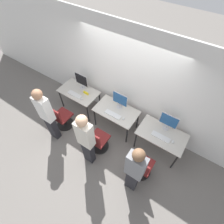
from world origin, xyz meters
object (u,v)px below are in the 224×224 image
at_px(monitor_right, 169,121).
at_px(office_chair_right, 141,167).
at_px(monitor_left, 81,81).
at_px(person_left, 46,114).
at_px(mouse_left, 82,99).
at_px(person_right, 135,170).
at_px(mouse_right, 173,142).
at_px(monitor_center, 120,100).
at_px(office_chair_center, 98,141).
at_px(mouse_center, 123,119).
at_px(person_center, 86,139).
at_px(office_chair_left, 62,118).
at_px(keyboard_left, 75,94).
at_px(keyboard_center, 113,114).
at_px(keyboard_right, 161,137).

bearing_deg(monitor_right, office_chair_right, -93.37).
xyz_separation_m(monitor_left, person_left, (0.08, -1.38, -0.00)).
bearing_deg(mouse_left, person_right, -24.59).
bearing_deg(mouse_right, monitor_center, 171.69).
relative_size(office_chair_center, person_right, 0.52).
xyz_separation_m(mouse_center, person_center, (-0.29, -1.08, 0.26)).
relative_size(office_chair_left, office_chair_right, 1.00).
bearing_deg(person_left, office_chair_left, 97.64).
bearing_deg(monitor_left, monitor_right, 0.70).
relative_size(keyboard_left, mouse_center, 4.94).
height_order(keyboard_center, office_chair_center, office_chair_center).
bearing_deg(keyboard_right, office_chair_right, -94.77).
height_order(keyboard_left, monitor_center, monitor_center).
distance_m(monitor_left, person_left, 1.38).
xyz_separation_m(person_left, keyboard_center, (1.21, 1.04, -0.25)).
distance_m(monitor_right, mouse_right, 0.47).
relative_size(person_left, monitor_right, 3.68).
relative_size(keyboard_center, office_chair_right, 0.50).
xyz_separation_m(keyboard_left, person_center, (1.29, -1.05, 0.26)).
distance_m(person_left, office_chair_right, 2.54).
bearing_deg(mouse_right, person_right, -108.75).
bearing_deg(monitor_center, keyboard_right, -11.19).
bearing_deg(keyboard_left, person_right, -22.65).
xyz_separation_m(mouse_left, person_left, (-0.20, -1.00, 0.24)).
bearing_deg(person_left, monitor_left, 93.20).
relative_size(mouse_left, monitor_center, 0.19).
xyz_separation_m(monitor_right, office_chair_right, (-0.06, -1.05, -0.61)).
relative_size(keyboard_center, monitor_right, 0.93).
bearing_deg(mouse_center, keyboard_center, -174.95).
relative_size(monitor_right, keyboard_right, 1.07).
bearing_deg(keyboard_left, person_center, -38.92).
relative_size(monitor_left, office_chair_right, 0.54).
xyz_separation_m(monitor_center, keyboard_right, (1.29, -0.26, -0.25)).
bearing_deg(office_chair_center, person_left, -163.75).
xyz_separation_m(keyboard_right, office_chair_right, (-0.06, -0.74, -0.36)).
xyz_separation_m(keyboard_center, mouse_center, (0.30, 0.03, 0.01)).
xyz_separation_m(person_left, person_center, (1.22, -0.01, 0.01)).
relative_size(keyboard_left, monitor_right, 0.93).
bearing_deg(monitor_left, monitor_center, -1.03).
distance_m(mouse_left, person_left, 1.05).
distance_m(keyboard_left, keyboard_center, 1.29).
bearing_deg(keyboard_center, office_chair_left, -151.93).
bearing_deg(monitor_left, office_chair_left, -88.41).
distance_m(office_chair_center, office_chair_right, 1.23).
relative_size(person_left, mouse_center, 19.51).
height_order(mouse_left, monitor_right, monitor_right).
bearing_deg(keyboard_left, office_chair_center, -27.87).
bearing_deg(office_chair_center, keyboard_center, 89.70).
height_order(mouse_center, person_center, person_center).
bearing_deg(keyboard_left, office_chair_left, -87.57).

